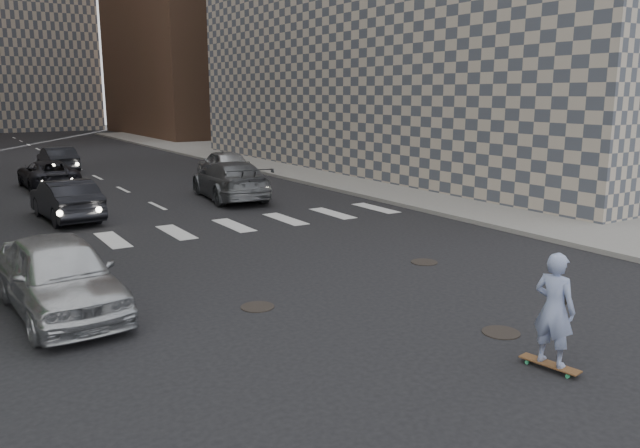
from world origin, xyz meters
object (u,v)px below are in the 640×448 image
(skateboarder, at_px, (554,309))
(traffic_car_e, at_px, (58,160))
(traffic_car_c, at_px, (48,174))
(traffic_car_d, at_px, (224,164))
(traffic_car_a, at_px, (66,200))
(traffic_car_b, at_px, (230,180))
(silver_sedan, at_px, (60,275))

(skateboarder, height_order, traffic_car_e, skateboarder)
(traffic_car_c, bearing_deg, traffic_car_d, 169.45)
(traffic_car_a, xyz_separation_m, traffic_car_d, (9.02, 7.00, 0.05))
(skateboarder, height_order, traffic_car_a, skateboarder)
(traffic_car_a, bearing_deg, traffic_car_c, -99.21)
(traffic_car_c, xyz_separation_m, traffic_car_e, (1.44, 5.89, 0.07))
(skateboarder, xyz_separation_m, traffic_car_d, (4.82, 24.00, -0.26))
(traffic_car_d, distance_m, traffic_car_e, 9.98)
(traffic_car_d, bearing_deg, traffic_car_a, 42.08)
(traffic_car_b, bearing_deg, traffic_car_a, 16.09)
(skateboarder, distance_m, traffic_car_d, 24.48)
(traffic_car_b, height_order, traffic_car_d, traffic_car_b)
(silver_sedan, bearing_deg, traffic_car_a, 75.35)
(traffic_car_a, xyz_separation_m, traffic_car_b, (6.71, 1.00, 0.08))
(silver_sedan, relative_size, traffic_car_d, 1.04)
(traffic_car_c, bearing_deg, traffic_car_a, 83.89)
(skateboarder, bearing_deg, silver_sedan, 121.60)
(traffic_car_c, bearing_deg, silver_sedan, 80.59)
(silver_sedan, xyz_separation_m, traffic_car_a, (1.96, 9.99, -0.07))
(silver_sedan, xyz_separation_m, traffic_car_d, (10.98, 16.99, -0.03))
(traffic_car_c, xyz_separation_m, traffic_car_d, (8.28, -1.39, 0.11))
(skateboarder, distance_m, traffic_car_b, 18.17)
(traffic_car_b, bearing_deg, traffic_car_d, -103.45)
(traffic_car_c, distance_m, traffic_car_d, 8.39)
(traffic_car_b, relative_size, traffic_car_c, 1.17)
(silver_sedan, distance_m, traffic_car_a, 10.18)
(traffic_car_e, bearing_deg, silver_sedan, 79.20)
(traffic_car_d, xyz_separation_m, traffic_car_e, (-6.83, 7.27, -0.04))
(traffic_car_a, xyz_separation_m, traffic_car_c, (0.74, 8.39, -0.06))
(silver_sedan, xyz_separation_m, traffic_car_c, (2.70, 18.38, -0.14))
(skateboarder, height_order, traffic_car_b, skateboarder)
(traffic_car_a, height_order, traffic_car_b, traffic_car_b)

